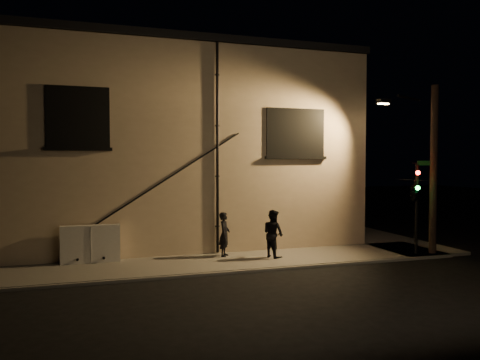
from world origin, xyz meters
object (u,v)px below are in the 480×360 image
object	(u,v)px
streetlamp_pole	(430,165)
utility_cabinet	(91,244)
pedestrian_a	(224,234)
pedestrian_b	(273,234)
traffic_signal	(414,191)

from	to	relation	value
streetlamp_pole	utility_cabinet	bearing A→B (deg)	169.95
utility_cabinet	streetlamp_pole	xyz separation A→B (m)	(12.92, -2.29, 2.84)
pedestrian_a	pedestrian_b	xyz separation A→B (m)	(1.72, -0.76, 0.06)
utility_cabinet	streetlamp_pole	size ratio (longest dim) A/B	0.30
utility_cabinet	pedestrian_b	size ratio (longest dim) A/B	1.14
pedestrian_a	pedestrian_b	world-z (taller)	pedestrian_b
utility_cabinet	pedestrian_b	distance (m)	6.76
utility_cabinet	pedestrian_a	distance (m)	4.95
pedestrian_b	utility_cabinet	bearing A→B (deg)	61.10
streetlamp_pole	pedestrian_b	bearing A→B (deg)	169.79
pedestrian_b	traffic_signal	world-z (taller)	traffic_signal
pedestrian_a	pedestrian_b	distance (m)	1.88
pedestrian_a	traffic_signal	xyz separation A→B (m)	(7.23, -1.92, 1.64)
pedestrian_b	streetlamp_pole	xyz separation A→B (m)	(6.26, -1.13, 2.61)
pedestrian_b	streetlamp_pole	world-z (taller)	streetlamp_pole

